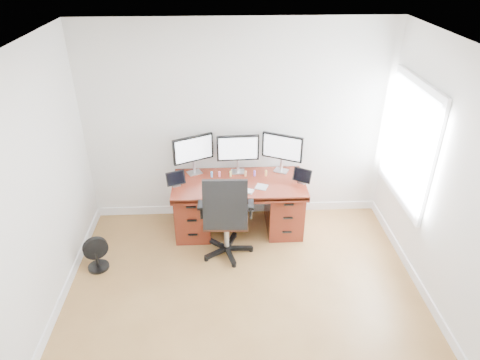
{
  "coord_description": "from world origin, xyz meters",
  "views": [
    {
      "loc": [
        -0.21,
        -2.95,
        3.49
      ],
      "look_at": [
        0.0,
        1.5,
        0.95
      ],
      "focal_mm": 32.0,
      "sensor_mm": 36.0,
      "label": 1
    }
  ],
  "objects_px": {
    "desk": "(239,203)",
    "floor_fan": "(96,254)",
    "keyboard": "(244,190)",
    "office_chair": "(226,229)",
    "monitor_center": "(238,149)"
  },
  "relations": [
    {
      "from": "desk",
      "to": "keyboard",
      "type": "height_order",
      "value": "keyboard"
    },
    {
      "from": "desk",
      "to": "keyboard",
      "type": "distance_m",
      "value": 0.44
    },
    {
      "from": "desk",
      "to": "office_chair",
      "type": "xyz_separation_m",
      "value": [
        -0.18,
        -0.55,
        -0.02
      ]
    },
    {
      "from": "desk",
      "to": "office_chair",
      "type": "height_order",
      "value": "office_chair"
    },
    {
      "from": "office_chair",
      "to": "keyboard",
      "type": "bearing_deg",
      "value": 55.61
    },
    {
      "from": "office_chair",
      "to": "keyboard",
      "type": "xyz_separation_m",
      "value": [
        0.23,
        0.3,
        0.37
      ]
    },
    {
      "from": "floor_fan",
      "to": "keyboard",
      "type": "bearing_deg",
      "value": -9.13
    },
    {
      "from": "desk",
      "to": "monitor_center",
      "type": "height_order",
      "value": "monitor_center"
    },
    {
      "from": "desk",
      "to": "floor_fan",
      "type": "bearing_deg",
      "value": -157.07
    },
    {
      "from": "office_chair",
      "to": "floor_fan",
      "type": "bearing_deg",
      "value": -170.64
    },
    {
      "from": "keyboard",
      "to": "office_chair",
      "type": "bearing_deg",
      "value": -103.0
    },
    {
      "from": "office_chair",
      "to": "monitor_center",
      "type": "height_order",
      "value": "monitor_center"
    },
    {
      "from": "floor_fan",
      "to": "keyboard",
      "type": "distance_m",
      "value": 1.93
    },
    {
      "from": "floor_fan",
      "to": "keyboard",
      "type": "height_order",
      "value": "keyboard"
    },
    {
      "from": "monitor_center",
      "to": "keyboard",
      "type": "xyz_separation_m",
      "value": [
        0.05,
        -0.49,
        -0.33
      ]
    }
  ]
}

